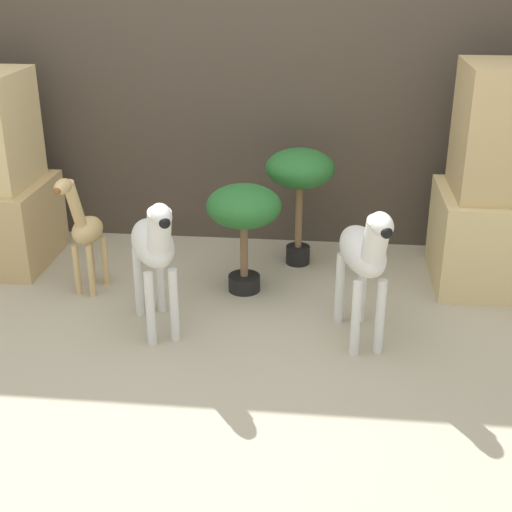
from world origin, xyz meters
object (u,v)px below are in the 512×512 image
potted_palm_back (300,174)px  zebra_right (365,254)px  potted_palm_front (244,212)px  zebra_left (154,246)px  giraffe_figurine (84,229)px

potted_palm_back → zebra_right: bearing=-69.0°
potted_palm_front → potted_palm_back: 0.45m
zebra_left → giraffe_figurine: (-0.43, 0.35, -0.08)m
zebra_left → potted_palm_front: zebra_left is taller
potted_palm_back → giraffe_figurine: bearing=-155.9°
zebra_left → giraffe_figurine: bearing=140.9°
zebra_right → potted_palm_front: 0.71m
zebra_right → giraffe_figurine: size_ratio=1.06×
zebra_right → zebra_left: same height
giraffe_figurine → potted_palm_front: size_ratio=1.15×
potted_palm_front → potted_palm_back: potted_palm_back is taller
potted_palm_front → zebra_right: bearing=-38.4°
zebra_left → potted_palm_front: (0.33, 0.45, 0.01)m
giraffe_figurine → potted_palm_front: bearing=6.9°
zebra_right → potted_palm_front: zebra_right is taller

